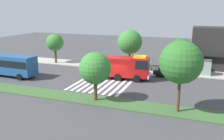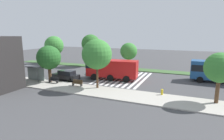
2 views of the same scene
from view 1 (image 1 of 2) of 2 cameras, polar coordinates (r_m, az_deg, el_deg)
name	(u,v)px [view 1 (image 1 of 2)]	position (r m, az deg, el deg)	size (l,w,h in m)	color
ground_plane	(117,82)	(36.24, 1.13, -2.78)	(120.00, 120.00, 0.00)	#424244
sidewalk	(133,68)	(44.42, 4.91, 0.45)	(60.00, 4.51, 0.14)	#ADA89E
median_strip	(94,100)	(29.07, -4.21, -7.03)	(60.00, 3.00, 0.14)	#3D6033
crosswalk	(106,81)	(36.79, -1.31, -2.51)	(7.65, 11.95, 0.01)	silver
fire_truck	(123,66)	(37.27, 2.49, 0.87)	(9.11, 3.54, 3.73)	#B71414
parked_car_west	(169,71)	(39.66, 13.04, -0.33)	(4.77, 2.16, 1.72)	black
transit_bus	(6,64)	(42.40, -23.39, 1.40)	(10.33, 3.02, 3.43)	navy
bus_stop_shelter	(200,64)	(41.55, 19.76, 1.27)	(3.50, 1.40, 2.46)	#4C4C51
bench_near_shelter	(174,70)	(42.07, 14.18, 0.02)	(1.60, 0.50, 0.90)	black
bench_west_of_shelter	(148,68)	(42.72, 8.30, 0.52)	(1.60, 0.50, 0.90)	#4C3823
storefront_building	(219,49)	(46.78, 23.72, 4.56)	(9.19, 5.39, 7.44)	#282626
sidewalk_tree_far_west	(55,43)	(48.88, -13.17, 6.25)	(3.33, 3.33, 5.70)	#513823
sidewalk_tree_west	(130,42)	(42.41, 4.18, 6.53)	(4.22, 4.22, 6.93)	#47301E
sidewalk_tree_center	(181,50)	(41.03, 15.72, 4.50)	(3.77, 3.77, 5.82)	#47301E
median_tree_far_west	(95,68)	(27.82, -3.96, 0.39)	(3.68, 3.68, 5.68)	#513823
median_tree_west	(181,62)	(25.22, 15.77, 1.73)	(4.33, 4.33, 7.41)	#513823
fire_hydrant	(82,64)	(46.05, -6.93, 1.43)	(0.28, 0.28, 0.70)	gold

